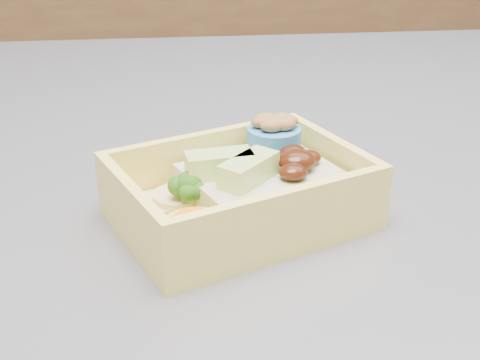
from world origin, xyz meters
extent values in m
cube|color=brown|center=(0.00, 1.20, 0.45)|extent=(3.20, 0.60, 0.90)
cube|color=#313135|center=(0.00, -0.10, 0.90)|extent=(1.24, 0.84, 0.04)
cube|color=#FCE368|center=(-0.17, -0.22, 0.92)|extent=(0.19, 0.17, 0.01)
cube|color=#FCE368|center=(-0.19, -0.17, 0.95)|extent=(0.15, 0.07, 0.04)
cube|color=#FCE368|center=(-0.15, -0.27, 0.95)|extent=(0.15, 0.07, 0.04)
cube|color=#FCE368|center=(-0.10, -0.19, 0.95)|extent=(0.05, 0.10, 0.04)
cube|color=#FCE368|center=(-0.24, -0.25, 0.95)|extent=(0.05, 0.10, 0.04)
cube|color=#BEB286|center=(-0.15, -0.21, 0.94)|extent=(0.12, 0.12, 0.02)
ellipsoid|color=#351307|center=(-0.13, -0.21, 0.96)|extent=(0.03, 0.03, 0.01)
ellipsoid|color=#351307|center=(-0.13, -0.19, 0.96)|extent=(0.03, 0.02, 0.01)
ellipsoid|color=#351307|center=(-0.14, -0.22, 0.96)|extent=(0.02, 0.02, 0.01)
ellipsoid|color=#351307|center=(-0.12, -0.20, 0.96)|extent=(0.02, 0.02, 0.01)
cube|color=#C1E779|center=(-0.16, -0.22, 0.96)|extent=(0.04, 0.05, 0.02)
cube|color=#C1E779|center=(-0.18, -0.21, 0.96)|extent=(0.05, 0.03, 0.02)
cylinder|color=#83B05E|center=(-0.20, -0.22, 0.93)|extent=(0.01, 0.01, 0.01)
sphere|color=#2C6316|center=(-0.20, -0.22, 0.95)|extent=(0.02, 0.02, 0.02)
sphere|color=#2C6316|center=(-0.20, -0.21, 0.95)|extent=(0.01, 0.01, 0.01)
sphere|color=#2C6316|center=(-0.21, -0.22, 0.95)|extent=(0.01, 0.01, 0.01)
sphere|color=#2C6316|center=(-0.20, -0.22, 0.95)|extent=(0.01, 0.01, 0.01)
sphere|color=#2C6316|center=(-0.20, -0.22, 0.95)|extent=(0.01, 0.01, 0.01)
sphere|color=#2C6316|center=(-0.21, -0.21, 0.95)|extent=(0.01, 0.01, 0.01)
cylinder|color=yellow|center=(-0.20, -0.26, 0.94)|extent=(0.04, 0.04, 0.02)
cylinder|color=orange|center=(-0.20, -0.26, 0.95)|extent=(0.02, 0.02, 0.00)
cylinder|color=orange|center=(-0.21, -0.27, 0.95)|extent=(0.02, 0.02, 0.00)
cylinder|color=tan|center=(-0.22, -0.21, 0.93)|extent=(0.04, 0.04, 0.01)
cylinder|color=tan|center=(-0.21, -0.21, 0.94)|extent=(0.04, 0.04, 0.01)
ellipsoid|color=silver|center=(-0.20, -0.19, 0.94)|extent=(0.02, 0.02, 0.02)
ellipsoid|color=silver|center=(-0.22, -0.25, 0.94)|extent=(0.02, 0.02, 0.02)
cylinder|color=#3982C2|center=(-0.14, -0.17, 0.96)|extent=(0.04, 0.04, 0.02)
ellipsoid|color=brown|center=(-0.14, -0.17, 0.97)|extent=(0.02, 0.02, 0.01)
ellipsoid|color=brown|center=(-0.13, -0.17, 0.97)|extent=(0.02, 0.02, 0.01)
ellipsoid|color=brown|center=(-0.15, -0.17, 0.97)|extent=(0.02, 0.02, 0.01)
ellipsoid|color=brown|center=(-0.13, -0.18, 0.97)|extent=(0.02, 0.02, 0.01)
ellipsoid|color=brown|center=(-0.14, -0.18, 0.97)|extent=(0.02, 0.02, 0.01)
ellipsoid|color=brown|center=(-0.13, -0.17, 0.97)|extent=(0.02, 0.02, 0.01)
ellipsoid|color=brown|center=(-0.15, -0.17, 0.97)|extent=(0.02, 0.02, 0.01)
camera|label=1|loc=(-0.21, -0.61, 1.14)|focal=50.00mm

